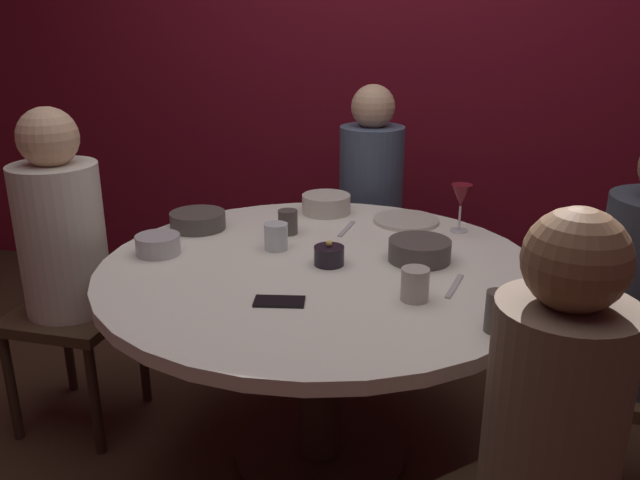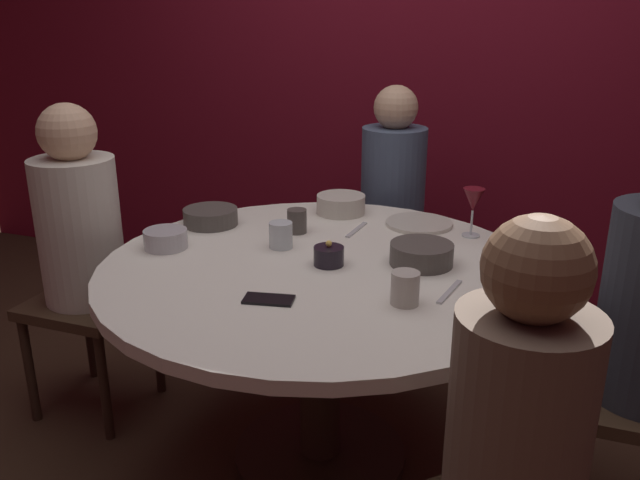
# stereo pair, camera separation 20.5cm
# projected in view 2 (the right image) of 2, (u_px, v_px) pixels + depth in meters

# --- Properties ---
(ground_plane) EXTENTS (8.00, 8.00, 0.00)m
(ground_plane) POSITION_uv_depth(u_px,v_px,m) (320.00, 456.00, 2.32)
(ground_plane) COLOR #382619
(back_wall) EXTENTS (6.00, 0.10, 2.60)m
(back_wall) POSITION_uv_depth(u_px,v_px,m) (428.00, 52.00, 3.30)
(back_wall) COLOR maroon
(back_wall) RESTS_ON ground
(dining_table) EXTENTS (1.41, 1.41, 0.74)m
(dining_table) POSITION_uv_depth(u_px,v_px,m) (320.00, 304.00, 2.13)
(dining_table) COLOR silver
(dining_table) RESTS_ON ground
(seated_diner_left) EXTENTS (0.40, 0.40, 1.20)m
(seated_diner_left) POSITION_uv_depth(u_px,v_px,m) (80.00, 230.00, 2.38)
(seated_diner_left) COLOR #3F2D1E
(seated_diner_left) RESTS_ON ground
(seated_diner_back) EXTENTS (0.40, 0.40, 1.20)m
(seated_diner_back) POSITION_uv_depth(u_px,v_px,m) (393.00, 191.00, 2.91)
(seated_diner_back) COLOR #3F2D1E
(seated_diner_back) RESTS_ON ground
(seated_diner_front_right) EXTENTS (0.57, 0.57, 1.16)m
(seated_diner_front_right) POSITION_uv_depth(u_px,v_px,m) (518.00, 429.00, 1.29)
(seated_diner_front_right) COLOR #3F2D1E
(seated_diner_front_right) RESTS_ON ground
(candle_holder) EXTENTS (0.10, 0.10, 0.08)m
(candle_holder) POSITION_uv_depth(u_px,v_px,m) (329.00, 256.00, 2.06)
(candle_holder) COLOR black
(candle_holder) RESTS_ON dining_table
(wine_glass) EXTENTS (0.08, 0.08, 0.18)m
(wine_glass) POSITION_uv_depth(u_px,v_px,m) (473.00, 202.00, 2.29)
(wine_glass) COLOR silver
(wine_glass) RESTS_ON dining_table
(dinner_plate) EXTENTS (0.25, 0.25, 0.01)m
(dinner_plate) POSITION_uv_depth(u_px,v_px,m) (419.00, 223.00, 2.45)
(dinner_plate) COLOR beige
(dinner_plate) RESTS_ON dining_table
(cell_phone) EXTENTS (0.15, 0.10, 0.01)m
(cell_phone) POSITION_uv_depth(u_px,v_px,m) (269.00, 299.00, 1.81)
(cell_phone) COLOR black
(cell_phone) RESTS_ON dining_table
(bowl_serving_large) EXTENTS (0.15, 0.15, 0.06)m
(bowl_serving_large) POSITION_uv_depth(u_px,v_px,m) (166.00, 239.00, 2.21)
(bowl_serving_large) COLOR #B7B7BC
(bowl_serving_large) RESTS_ON dining_table
(bowl_salad_center) EXTENTS (0.19, 0.19, 0.07)m
(bowl_salad_center) POSITION_uv_depth(u_px,v_px,m) (341.00, 204.00, 2.59)
(bowl_salad_center) COLOR beige
(bowl_salad_center) RESTS_ON dining_table
(bowl_small_white) EXTENTS (0.20, 0.20, 0.06)m
(bowl_small_white) POSITION_uv_depth(u_px,v_px,m) (211.00, 217.00, 2.45)
(bowl_small_white) COLOR #4C4742
(bowl_small_white) RESTS_ON dining_table
(bowl_sauce_side) EXTENTS (0.20, 0.20, 0.07)m
(bowl_sauce_side) POSITION_uv_depth(u_px,v_px,m) (422.00, 254.00, 2.06)
(bowl_sauce_side) COLOR #4C4742
(bowl_sauce_side) RESTS_ON dining_table
(cup_near_candle) EXTENTS (0.06, 0.06, 0.11)m
(cup_near_candle) POSITION_uv_depth(u_px,v_px,m) (481.00, 320.00, 1.58)
(cup_near_candle) COLOR #4C4742
(cup_near_candle) RESTS_ON dining_table
(cup_by_left_diner) EXTENTS (0.08, 0.08, 0.09)m
(cup_by_left_diner) POSITION_uv_depth(u_px,v_px,m) (281.00, 235.00, 2.21)
(cup_by_left_diner) COLOR silver
(cup_by_left_diner) RESTS_ON dining_table
(cup_by_right_diner) EXTENTS (0.07, 0.07, 0.09)m
(cup_by_right_diner) POSITION_uv_depth(u_px,v_px,m) (297.00, 221.00, 2.36)
(cup_by_right_diner) COLOR #4C4742
(cup_by_right_diner) RESTS_ON dining_table
(cup_center_front) EXTENTS (0.08, 0.08, 0.09)m
(cup_center_front) POSITION_uv_depth(u_px,v_px,m) (405.00, 288.00, 1.78)
(cup_center_front) COLOR #B2ADA3
(cup_center_front) RESTS_ON dining_table
(fork_near_plate) EXTENTS (0.04, 0.18, 0.01)m
(fork_near_plate) POSITION_uv_depth(u_px,v_px,m) (450.00, 292.00, 1.87)
(fork_near_plate) COLOR #B7B7BC
(fork_near_plate) RESTS_ON dining_table
(knife_near_plate) EXTENTS (0.03, 0.18, 0.01)m
(knife_near_plate) POSITION_uv_depth(u_px,v_px,m) (357.00, 230.00, 2.39)
(knife_near_plate) COLOR #B7B7BC
(knife_near_plate) RESTS_ON dining_table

